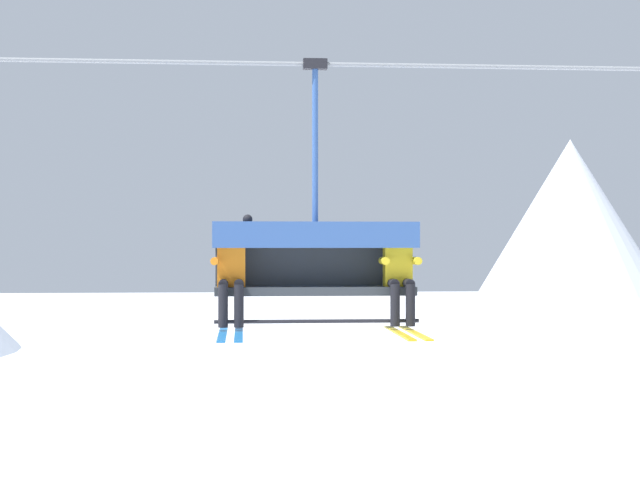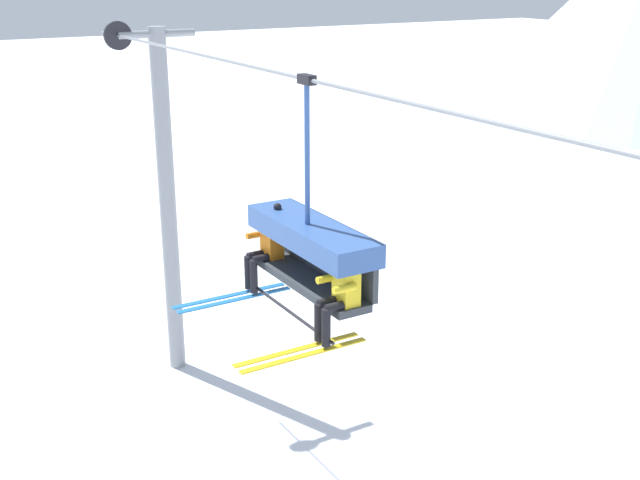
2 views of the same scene
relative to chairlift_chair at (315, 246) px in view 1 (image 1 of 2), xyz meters
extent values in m
cone|color=silver|center=(22.06, 55.55, 1.06)|extent=(15.27, 15.27, 12.80)
cylinder|color=gray|center=(1.67, -0.07, 2.12)|extent=(20.25, 0.05, 0.05)
cube|color=#33383D|center=(0.00, -0.07, -0.52)|extent=(2.32, 0.48, 0.10)
cube|color=#33383D|center=(0.00, 0.21, -0.24)|extent=(2.32, 0.08, 0.45)
cube|color=#335699|center=(0.00, -0.01, 0.13)|extent=(2.37, 0.68, 0.30)
cylinder|color=black|center=(0.00, -0.39, -0.85)|extent=(2.32, 0.04, 0.04)
cylinder|color=#335699|center=(0.00, -0.07, 1.18)|extent=(0.07, 0.07, 1.79)
cube|color=black|center=(0.00, -0.07, 2.12)|extent=(0.28, 0.12, 0.12)
cube|color=orange|center=(-0.97, -0.09, -0.21)|extent=(0.32, 0.22, 0.52)
sphere|color=#284C93|center=(-0.97, -0.09, 0.15)|extent=(0.22, 0.22, 0.22)
ellipsoid|color=black|center=(-0.97, -0.19, 0.15)|extent=(0.17, 0.04, 0.08)
cylinder|color=black|center=(-1.06, -0.26, -0.43)|extent=(0.11, 0.34, 0.11)
cylinder|color=black|center=(-0.88, -0.26, -0.43)|extent=(0.11, 0.34, 0.11)
cylinder|color=black|center=(-1.06, -0.43, -0.67)|extent=(0.11, 0.11, 0.48)
cylinder|color=black|center=(-0.88, -0.43, -0.67)|extent=(0.11, 0.11, 0.48)
cube|color=#1E6BB2|center=(-1.06, -0.73, -0.96)|extent=(0.09, 1.70, 0.02)
cube|color=#1E6BB2|center=(-0.88, -0.73, -0.96)|extent=(0.09, 1.70, 0.02)
cylinder|color=orange|center=(-1.16, -0.24, -0.17)|extent=(0.09, 0.30, 0.09)
cylinder|color=orange|center=(-0.78, -0.09, 0.14)|extent=(0.09, 0.09, 0.30)
sphere|color=black|center=(-0.78, -0.09, 0.31)|extent=(0.11, 0.11, 0.11)
cube|color=yellow|center=(0.97, -0.09, -0.21)|extent=(0.32, 0.22, 0.52)
sphere|color=black|center=(0.97, -0.09, 0.15)|extent=(0.22, 0.22, 0.22)
ellipsoid|color=black|center=(0.97, -0.19, 0.15)|extent=(0.17, 0.04, 0.08)
cylinder|color=black|center=(0.88, -0.26, -0.43)|extent=(0.11, 0.34, 0.11)
cylinder|color=black|center=(1.06, -0.26, -0.43)|extent=(0.11, 0.34, 0.11)
cylinder|color=black|center=(0.88, -0.43, -0.67)|extent=(0.11, 0.11, 0.48)
cylinder|color=black|center=(1.06, -0.43, -0.67)|extent=(0.11, 0.11, 0.48)
cube|color=gold|center=(0.88, -0.73, -0.96)|extent=(0.09, 1.70, 0.02)
cube|color=gold|center=(1.06, -0.73, -0.96)|extent=(0.09, 1.70, 0.02)
cylinder|color=yellow|center=(0.78, -0.24, -0.17)|extent=(0.09, 0.30, 0.09)
cylinder|color=yellow|center=(1.16, -0.24, -0.17)|extent=(0.09, 0.30, 0.09)
camera|label=1|loc=(-0.84, -11.43, 0.01)|focal=55.00mm
camera|label=2|loc=(8.50, -4.96, 3.43)|focal=45.00mm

